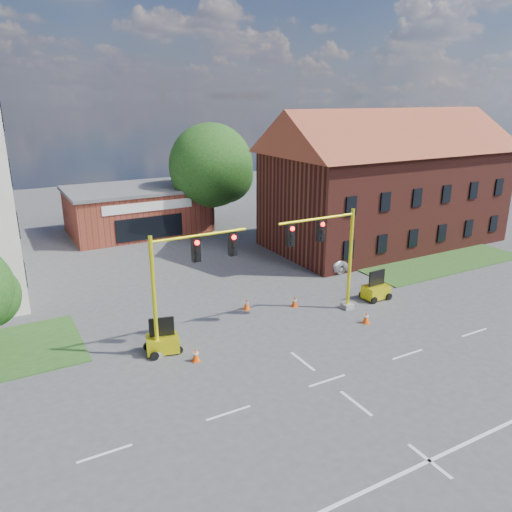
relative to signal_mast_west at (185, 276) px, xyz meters
name	(u,v)px	position (x,y,z in m)	size (l,w,h in m)	color
ground	(327,381)	(4.36, -6.00, -3.92)	(120.00, 120.00, 0.00)	#434346
grass_verge_ne	(445,263)	(22.36, 3.00, -3.88)	(14.00, 4.00, 0.08)	#234F1D
lane_markings	(372,416)	(4.36, -9.00, -3.91)	(60.00, 36.00, 0.01)	silver
brick_shop	(136,210)	(4.36, 23.99, -1.76)	(12.40, 8.40, 4.30)	maroon
townhouse_row	(387,175)	(22.36, 10.00, 2.01)	(21.00, 11.00, 11.50)	#532019
tree_large	(215,168)	(11.25, 21.08, 2.04)	(8.19, 7.80, 10.12)	#322212
signal_mast_west	(185,276)	(0.00, 0.00, 0.00)	(5.30, 0.60, 6.20)	gray
signal_mast_east	(328,251)	(8.71, 0.00, 0.00)	(5.30, 0.60, 6.20)	gray
trailer_west	(163,342)	(-1.31, 0.19, -3.35)	(1.80, 1.41, 1.82)	yellow
trailer_east	(376,290)	(12.88, 0.31, -3.35)	(1.63, 1.11, 1.82)	yellow
cone_a	(196,355)	(-0.19, -1.44, -3.58)	(0.40, 0.40, 0.70)	#FE520D
cone_b	(247,304)	(4.90, 2.84, -3.58)	(0.40, 0.40, 0.70)	#FE520D
cone_c	(366,318)	(9.95, -2.16, -3.58)	(0.40, 0.40, 0.70)	#FE520D
cone_d	(295,301)	(7.69, 1.79, -3.58)	(0.40, 0.40, 0.70)	#FE520D
pickup_white	(348,257)	(15.47, 6.26, -3.20)	(2.40, 5.20, 1.45)	silver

